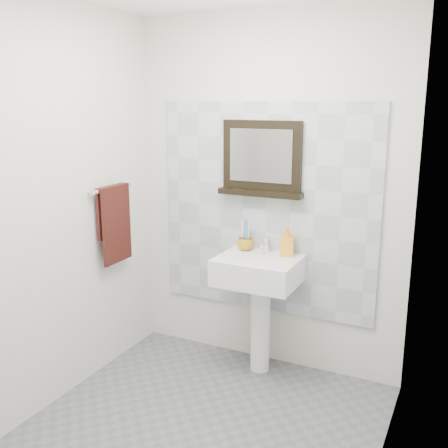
# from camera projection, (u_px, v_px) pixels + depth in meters

# --- Properties ---
(floor) EXTENTS (2.00, 2.20, 0.01)m
(floor) POSITION_uv_depth(u_px,v_px,m) (193.00, 438.00, 3.03)
(floor) COLOR slate
(floor) RESTS_ON ground
(back_wall) EXTENTS (2.00, 0.01, 2.50)m
(back_wall) POSITION_uv_depth(u_px,v_px,m) (267.00, 195.00, 3.70)
(back_wall) COLOR silver
(back_wall) RESTS_ON ground
(front_wall) EXTENTS (2.00, 0.01, 2.50)m
(front_wall) POSITION_uv_depth(u_px,v_px,m) (29.00, 298.00, 1.78)
(front_wall) COLOR silver
(front_wall) RESTS_ON ground
(left_wall) EXTENTS (0.01, 2.20, 2.50)m
(left_wall) POSITION_uv_depth(u_px,v_px,m) (46.00, 211.00, 3.17)
(left_wall) COLOR silver
(left_wall) RESTS_ON ground
(right_wall) EXTENTS (0.01, 2.20, 2.50)m
(right_wall) POSITION_uv_depth(u_px,v_px,m) (386.00, 252.00, 2.31)
(right_wall) COLOR silver
(right_wall) RESTS_ON ground
(splashback) EXTENTS (1.60, 0.02, 1.50)m
(splashback) POSITION_uv_depth(u_px,v_px,m) (266.00, 209.00, 3.71)
(splashback) COLOR #B1BBC0
(splashback) RESTS_ON back_wall
(pedestal_sink) EXTENTS (0.55, 0.44, 0.96)m
(pedestal_sink) POSITION_uv_depth(u_px,v_px,m) (259.00, 283.00, 3.62)
(pedestal_sink) COLOR white
(pedestal_sink) RESTS_ON ground
(toothbrush_cup) EXTENTS (0.13, 0.13, 0.09)m
(toothbrush_cup) POSITION_uv_depth(u_px,v_px,m) (245.00, 244.00, 3.73)
(toothbrush_cup) COLOR #BC8216
(toothbrush_cup) RESTS_ON pedestal_sink
(toothbrushes) EXTENTS (0.05, 0.04, 0.21)m
(toothbrushes) POSITION_uv_depth(u_px,v_px,m) (246.00, 233.00, 3.71)
(toothbrushes) COLOR white
(toothbrushes) RESTS_ON toothbrush_cup
(soap_dispenser) EXTENTS (0.11, 0.11, 0.20)m
(soap_dispenser) POSITION_uv_depth(u_px,v_px,m) (287.00, 241.00, 3.59)
(soap_dispenser) COLOR orange
(soap_dispenser) RESTS_ON pedestal_sink
(framed_mirror) EXTENTS (0.61, 0.11, 0.52)m
(framed_mirror) POSITION_uv_depth(u_px,v_px,m) (262.00, 160.00, 3.62)
(framed_mirror) COLOR black
(framed_mirror) RESTS_ON back_wall
(towel_bar) EXTENTS (0.07, 0.40, 0.03)m
(towel_bar) POSITION_uv_depth(u_px,v_px,m) (112.00, 188.00, 3.64)
(towel_bar) COLOR silver
(towel_bar) RESTS_ON left_wall
(hand_towel) EXTENTS (0.06, 0.30, 0.55)m
(hand_towel) POSITION_uv_depth(u_px,v_px,m) (114.00, 218.00, 3.68)
(hand_towel) COLOR black
(hand_towel) RESTS_ON towel_bar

